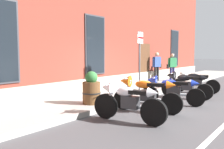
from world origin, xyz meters
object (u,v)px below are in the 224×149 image
(barrel_planter, at_px, (91,90))
(parking_sign, at_px, (140,54))
(motorcycle_white_sport, at_px, (126,100))
(motorcycle_black_sport, at_px, (184,84))
(pedestrian_blue_top, at_px, (157,65))
(motorcycle_orange_sport, at_px, (144,92))
(motorcycle_black_naked, at_px, (195,82))
(motorcycle_blue_sport, at_px, (169,89))
(pedestrian_striped_shirt, at_px, (172,66))

(barrel_planter, bearing_deg, parking_sign, -3.73)
(motorcycle_white_sport, relative_size, barrel_planter, 1.97)
(motorcycle_black_sport, bearing_deg, pedestrian_blue_top, 41.00)
(motorcycle_orange_sport, relative_size, motorcycle_black_sport, 1.05)
(motorcycle_black_sport, bearing_deg, motorcycle_black_naked, 3.52)
(pedestrian_blue_top, bearing_deg, motorcycle_white_sport, -158.07)
(motorcycle_blue_sport, bearing_deg, barrel_planter, 140.42)
(motorcycle_blue_sport, distance_m, parking_sign, 2.03)
(motorcycle_orange_sport, relative_size, pedestrian_blue_top, 1.28)
(motorcycle_black_naked, xyz_separation_m, barrel_planter, (-5.08, 1.56, 0.14))
(motorcycle_black_naked, bearing_deg, motorcycle_black_sport, -176.48)
(motorcycle_orange_sport, bearing_deg, motorcycle_white_sport, -171.28)
(motorcycle_white_sport, distance_m, motorcycle_black_naked, 5.63)
(motorcycle_white_sport, relative_size, motorcycle_black_sport, 1.01)
(motorcycle_orange_sport, bearing_deg, barrel_planter, 113.62)
(motorcycle_white_sport, xyz_separation_m, motorcycle_orange_sport, (1.21, 0.19, 0.02))
(motorcycle_white_sport, distance_m, pedestrian_blue_top, 8.11)
(pedestrian_blue_top, distance_m, parking_sign, 4.63)
(motorcycle_blue_sport, distance_m, pedestrian_blue_top, 5.78)
(motorcycle_orange_sport, xyz_separation_m, motorcycle_blue_sport, (1.40, -0.18, -0.04))
(motorcycle_blue_sport, relative_size, parking_sign, 0.85)
(motorcycle_black_sport, bearing_deg, motorcycle_white_sport, -179.25)
(motorcycle_orange_sport, xyz_separation_m, motorcycle_black_naked, (4.42, -0.04, -0.11))
(motorcycle_black_naked, relative_size, pedestrian_blue_top, 1.21)
(motorcycle_black_naked, height_order, pedestrian_striped_shirt, pedestrian_striped_shirt)
(parking_sign, distance_m, barrel_planter, 2.87)
(motorcycle_orange_sport, xyz_separation_m, barrel_planter, (-0.67, 1.52, 0.02))
(pedestrian_blue_top, relative_size, pedestrian_striped_shirt, 1.04)
(motorcycle_orange_sport, relative_size, parking_sign, 0.86)
(motorcycle_white_sport, height_order, pedestrian_blue_top, pedestrian_blue_top)
(motorcycle_black_naked, relative_size, barrel_planter, 1.93)
(pedestrian_striped_shirt, distance_m, barrel_planter, 7.83)
(parking_sign, bearing_deg, motorcycle_black_naked, -29.51)
(pedestrian_blue_top, bearing_deg, motorcycle_orange_sport, -155.75)
(motorcycle_black_sport, xyz_separation_m, motorcycle_black_naked, (1.53, 0.09, -0.10))
(motorcycle_orange_sport, height_order, pedestrian_striped_shirt, pedestrian_striped_shirt)
(motorcycle_blue_sport, xyz_separation_m, barrel_planter, (-2.06, 1.71, 0.06))
(pedestrian_blue_top, distance_m, barrel_planter, 7.10)
(motorcycle_black_sport, height_order, pedestrian_striped_shirt, pedestrian_striped_shirt)
(motorcycle_black_sport, relative_size, barrel_planter, 1.94)
(motorcycle_black_sport, bearing_deg, parking_sign, 121.77)
(motorcycle_white_sport, height_order, parking_sign, parking_sign)
(motorcycle_white_sport, xyz_separation_m, pedestrian_striped_shirt, (8.33, 2.44, 0.48))
(parking_sign, bearing_deg, motorcycle_orange_sport, -145.52)
(motorcycle_black_sport, xyz_separation_m, barrel_planter, (-3.55, 1.65, 0.03))
(pedestrian_striped_shirt, height_order, parking_sign, parking_sign)
(parking_sign, bearing_deg, pedestrian_blue_top, 18.94)
(pedestrian_blue_top, bearing_deg, pedestrian_striped_shirt, -35.22)
(motorcycle_white_sport, relative_size, motorcycle_blue_sport, 0.98)
(motorcycle_black_naked, relative_size, pedestrian_striped_shirt, 1.26)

